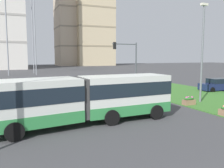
% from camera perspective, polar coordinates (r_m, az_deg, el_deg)
% --- Properties ---
extents(articulated_bus, '(12.01, 3.64, 3.00)m').
position_cam_1_polar(articulated_bus, '(15.23, -6.13, -3.40)').
color(articulated_bus, silver).
rests_on(articulated_bus, ground).
extents(car_navy_sedan, '(4.49, 2.21, 1.58)m').
position_cam_1_polar(car_navy_sedan, '(32.47, 23.97, -0.21)').
color(car_navy_sedan, '#19234C').
rests_on(car_navy_sedan, ground).
extents(car_black_sedan, '(4.48, 2.19, 1.58)m').
position_cam_1_polar(car_black_sedan, '(22.79, -20.42, -2.73)').
color(car_black_sedan, black).
rests_on(car_black_sedan, ground).
extents(flower_planter_4, '(1.10, 0.56, 0.74)m').
position_cam_1_polar(flower_planter_4, '(21.91, 18.04, -3.88)').
color(flower_planter_4, '#937051').
rests_on(flower_planter_4, grass_median).
extents(traffic_light_far_right, '(3.20, 0.28, 5.94)m').
position_cam_1_polar(traffic_light_far_right, '(28.20, 4.01, 6.11)').
color(traffic_light_far_right, '#474C51').
rests_on(traffic_light_far_right, ground).
extents(streetlight_median, '(0.70, 0.28, 9.04)m').
position_cam_1_polar(streetlight_median, '(23.34, 20.93, 7.83)').
color(streetlight_median, slate).
rests_on(streetlight_median, ground).
extents(apartment_tower_centre, '(15.11, 16.02, 43.89)m').
position_cam_1_polar(apartment_tower_centre, '(119.50, -9.60, 15.04)').
color(apartment_tower_centre, '#C6B299').
rests_on(apartment_tower_centre, ground).
extents(apartment_tower_eastcentre, '(17.99, 18.47, 44.21)m').
position_cam_1_polar(apartment_tower_eastcentre, '(119.87, -4.91, 15.16)').
color(apartment_tower_eastcentre, beige).
rests_on(apartment_tower_eastcentre, ground).
extents(transmission_pylon, '(9.00, 6.24, 30.38)m').
position_cam_1_polar(transmission_pylon, '(62.65, -21.45, 17.52)').
color(transmission_pylon, gray).
rests_on(transmission_pylon, ground).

